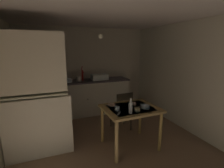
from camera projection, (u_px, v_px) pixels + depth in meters
ground_plane at (108, 140)px, 3.32m from camera, size 4.76×4.76×0.00m
wall_back at (85, 70)px, 4.82m from camera, size 3.66×0.10×2.36m
wall_right at (185, 76)px, 3.72m from camera, size 0.10×3.86×2.36m
ceiling_slab at (108, 11)px, 2.80m from camera, size 3.66×3.86×0.10m
hutch_cabinet at (37, 99)px, 2.80m from camera, size 1.06×0.51×2.06m
counter_cabinet at (95, 96)px, 4.70m from camera, size 1.89×0.64×0.94m
sink_basin at (99, 77)px, 4.63m from camera, size 0.44×0.34×0.15m
hand_pump at (82, 74)px, 4.49m from camera, size 0.05×0.27×0.39m
mixing_bowl_counter at (67, 81)px, 4.28m from camera, size 0.27×0.27×0.09m
stoneware_crock at (79, 79)px, 4.39m from camera, size 0.12×0.12×0.13m
dining_table at (130, 113)px, 3.00m from camera, size 0.98×0.81×0.76m
chair_far_side at (122, 110)px, 3.66m from camera, size 0.43×0.43×0.88m
serving_bowl_wide at (137, 110)px, 2.80m from camera, size 0.10×0.10×0.06m
soup_bowl_small at (145, 107)px, 2.96m from camera, size 0.16×0.16×0.05m
sauce_dish at (112, 105)px, 3.09m from camera, size 0.15×0.15×0.03m
teacup_mint at (134, 104)px, 3.10m from camera, size 0.07×0.07×0.06m
teacup_cream at (117, 108)px, 2.84m from camera, size 0.08×0.08×0.07m
glass_bottle at (131, 107)px, 2.70m from camera, size 0.07×0.07×0.25m
table_knife at (119, 114)px, 2.70m from camera, size 0.15×0.17×0.00m
teaspoon_near_bowl at (141, 104)px, 3.14m from camera, size 0.05×0.14×0.00m
pendant_bulb at (101, 36)px, 2.95m from camera, size 0.08×0.08×0.08m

